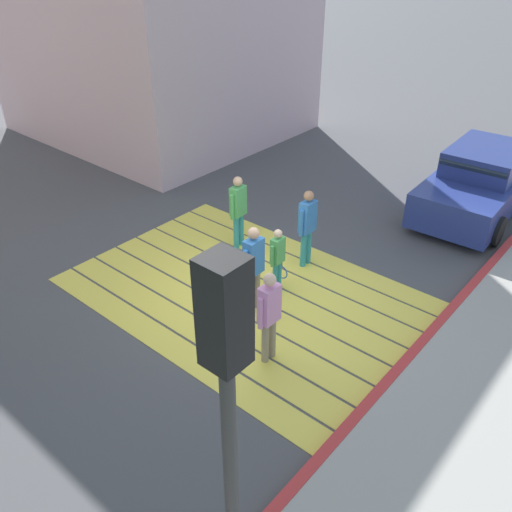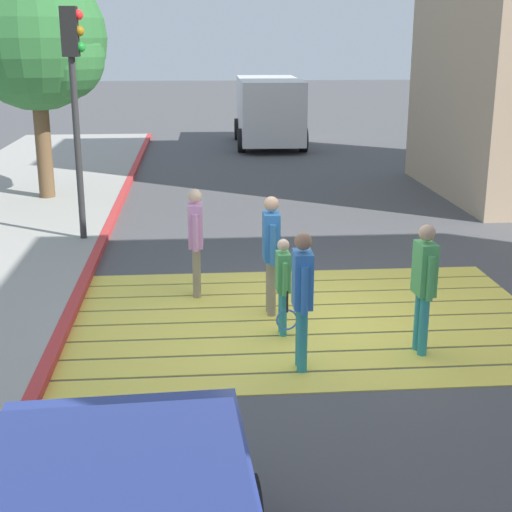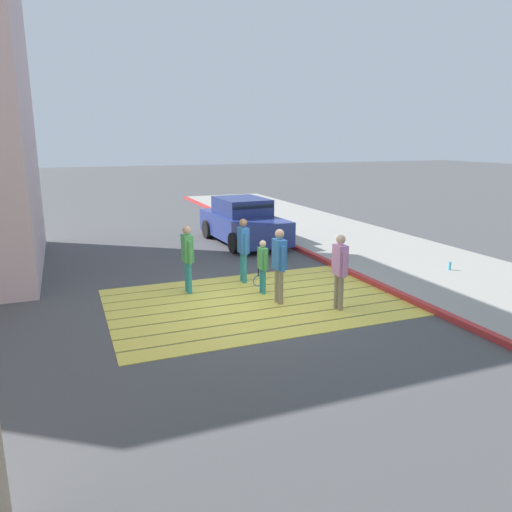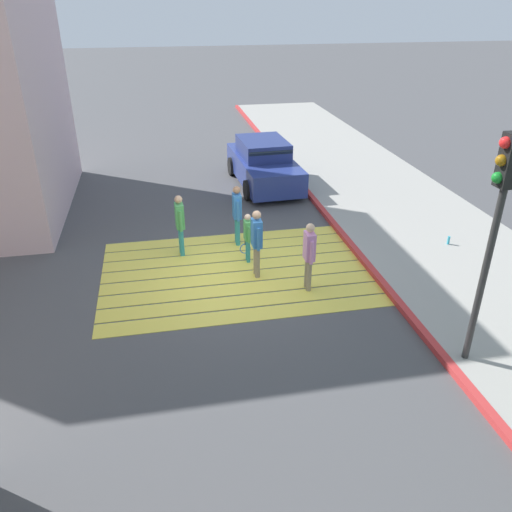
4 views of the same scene
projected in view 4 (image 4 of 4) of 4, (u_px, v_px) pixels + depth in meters
The scene contains 12 objects.
ground_plane at pixel (235, 272), 12.49m from camera, with size 120.00×120.00×0.00m, color #4C4C4F.
crosswalk_stripes at pixel (235, 272), 12.49m from camera, with size 6.40×4.35×0.01m.
sidewalk_west at pixel (446, 250), 13.42m from camera, with size 4.80×40.00×0.12m, color #9E9B93.
curb_painted at pixel (361, 258), 13.01m from camera, with size 0.16×40.00×0.13m, color #BC3333.
car_parked_near_curb at pixel (264, 164), 17.88m from camera, with size 2.14×4.38×1.57m.
traffic_light_corner at pixel (498, 209), 8.05m from camera, with size 0.39×0.28×4.24m.
water_bottle at pixel (449, 240), 13.55m from camera, with size 0.07×0.07×0.22m, color #33A5BF.
pedestrian_adult_lead at pixel (309, 252), 11.34m from camera, with size 0.22×0.48×1.63m.
pedestrian_adult_trailing at pixel (237, 211), 13.45m from camera, with size 0.22×0.48×1.64m.
pedestrian_adult_side at pixel (180, 221), 12.90m from camera, with size 0.23×0.48×1.62m.
pedestrian_teen_behind at pixel (257, 239), 11.88m from camera, with size 0.22×0.49×1.68m.
pedestrian_child_with_racket at pixel (248, 235), 12.66m from camera, with size 0.28×0.39×1.29m.
Camera 4 is at (1.60, 10.82, 6.06)m, focal length 35.92 mm.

